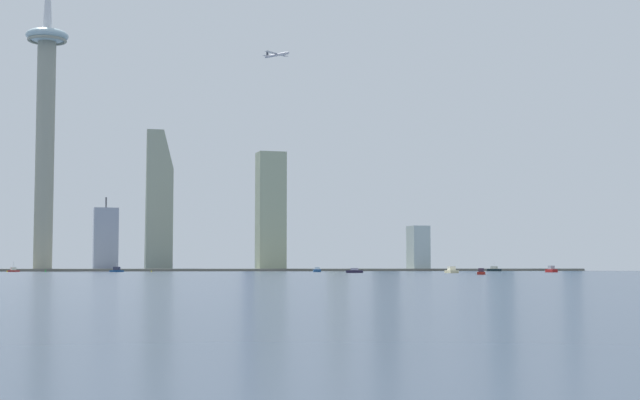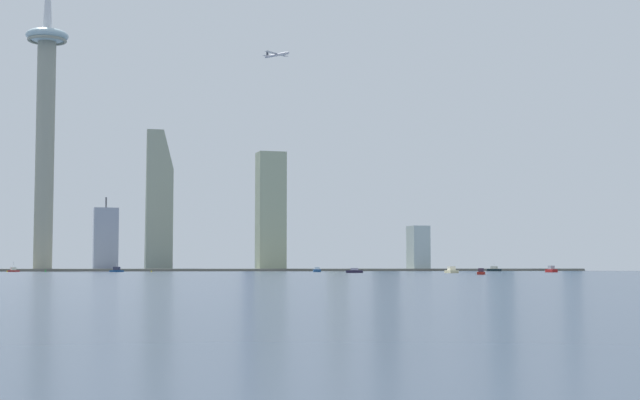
% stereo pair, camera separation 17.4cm
% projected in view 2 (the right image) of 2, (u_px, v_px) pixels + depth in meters
% --- Properties ---
extents(ground_plane, '(6000.00, 6000.00, 0.00)m').
position_uv_depth(ground_plane, '(541.00, 276.00, 438.17)').
color(ground_plane, '#2F3B4C').
extents(waterfront_pier, '(865.45, 58.92, 2.38)m').
position_uv_depth(waterfront_pier, '(277.00, 270.00, 939.14)').
color(waterfront_pier, slate).
rests_on(waterfront_pier, ground).
extents(observation_tower, '(39.88, 39.88, 316.59)m').
position_uv_depth(observation_tower, '(46.00, 112.00, 902.51)').
color(observation_tower, gray).
rests_on(observation_tower, ground).
extents(skyscraper_0, '(17.10, 19.72, 171.58)m').
position_uv_depth(skyscraper_0, '(252.00, 192.00, 1037.12)').
color(skyscraper_0, slate).
rests_on(skyscraper_0, ground).
extents(skyscraper_2, '(20.07, 18.60, 44.99)m').
position_uv_depth(skyscraper_2, '(420.00, 250.00, 1060.36)').
color(skyscraper_2, '#76A3AA').
rests_on(skyscraper_2, ground).
extents(skyscraper_3, '(19.66, 24.44, 83.66)m').
position_uv_depth(skyscraper_3, '(499.00, 236.00, 1095.72)').
color(skyscraper_3, slate).
rests_on(skyscraper_3, ground).
extents(skyscraper_4, '(23.63, 23.55, 72.78)m').
position_uv_depth(skyscraper_4, '(106.00, 240.00, 938.63)').
color(skyscraper_4, '#8996AF').
rests_on(skyscraper_4, ground).
extents(skyscraper_5, '(27.88, 21.25, 159.38)m').
position_uv_depth(skyscraper_5, '(159.00, 198.00, 1004.24)').
color(skyscraper_5, gray).
rests_on(skyscraper_5, ground).
extents(skyscraper_6, '(17.79, 21.88, 45.59)m').
position_uv_depth(skyscraper_6, '(418.00, 248.00, 967.31)').
color(skyscraper_6, '#B0C1C0').
rests_on(skyscraper_6, ground).
extents(skyscraper_7, '(27.66, 23.45, 120.39)m').
position_uv_depth(skyscraper_7, '(271.00, 211.00, 966.72)').
color(skyscraper_7, '#99A789').
rests_on(skyscraper_7, ground).
extents(skyscraper_8, '(12.79, 19.05, 126.71)m').
position_uv_depth(skyscraper_8, '(572.00, 218.00, 1091.19)').
color(skyscraper_8, slate).
rests_on(skyscraper_8, ground).
extents(skyscraper_9, '(16.82, 26.94, 116.30)m').
position_uv_depth(skyscraper_9, '(338.00, 220.00, 1053.78)').
color(skyscraper_9, '#ADB192').
rests_on(skyscraper_9, ground).
extents(skyscraper_10, '(15.93, 27.57, 175.22)m').
position_uv_depth(skyscraper_10, '(501.00, 191.00, 1053.34)').
color(skyscraper_10, slate).
rests_on(skyscraper_10, ground).
extents(skyscraper_11, '(24.09, 19.90, 162.62)m').
position_uv_depth(skyscraper_11, '(386.00, 204.00, 1058.45)').
color(skyscraper_11, slate).
rests_on(skyscraper_11, ground).
extents(skyscraper_12, '(16.92, 27.03, 64.86)m').
position_uv_depth(skyscraper_12, '(469.00, 246.00, 1067.25)').
color(skyscraper_12, '#8AA0B9').
rests_on(skyscraper_12, ground).
extents(boat_0, '(10.16, 14.37, 9.32)m').
position_uv_depth(boat_0, '(494.00, 269.00, 902.32)').
color(boat_0, black).
rests_on(boat_0, ground).
extents(boat_1, '(5.64, 14.23, 5.06)m').
position_uv_depth(boat_1, '(551.00, 270.00, 721.54)').
color(boat_1, '#A81B1B').
rests_on(boat_1, ground).
extents(boat_2, '(9.90, 7.43, 8.30)m').
position_uv_depth(boat_2, '(13.00, 270.00, 777.47)').
color(boat_2, '#AA292A').
rests_on(boat_2, ground).
extents(boat_3, '(8.92, 12.20, 3.38)m').
position_uv_depth(boat_3, '(481.00, 272.00, 504.60)').
color(boat_3, '#AD241C').
rests_on(boat_3, ground).
extents(boat_4, '(10.92, 8.97, 3.35)m').
position_uv_depth(boat_4, '(354.00, 271.00, 649.45)').
color(boat_4, '#221C35').
rests_on(boat_4, ground).
extents(boat_5, '(11.03, 11.68, 7.19)m').
position_uv_depth(boat_5, '(117.00, 270.00, 764.64)').
color(boat_5, navy).
rests_on(boat_5, ground).
extents(boat_6, '(9.65, 17.58, 3.85)m').
position_uv_depth(boat_6, '(317.00, 270.00, 764.97)').
color(boat_6, '#235188').
rests_on(boat_6, ground).
extents(boat_7, '(8.65, 18.66, 4.55)m').
position_uv_depth(boat_7, '(451.00, 271.00, 638.07)').
color(boat_7, beige).
rests_on(boat_7, ground).
extents(channel_buoy_0, '(1.25, 1.25, 1.57)m').
position_uv_depth(channel_buoy_0, '(7.00, 271.00, 765.01)').
color(channel_buoy_0, yellow).
rests_on(channel_buoy_0, ground).
extents(channel_buoy_1, '(1.08, 1.08, 1.69)m').
position_uv_depth(channel_buoy_1, '(151.00, 271.00, 743.86)').
color(channel_buoy_1, yellow).
rests_on(channel_buoy_1, ground).
extents(channel_buoy_2, '(1.03, 1.03, 2.72)m').
position_uv_depth(channel_buoy_2, '(46.00, 270.00, 737.07)').
color(channel_buoy_2, green).
rests_on(channel_buoy_2, ground).
extents(airplane, '(29.03, 28.72, 7.77)m').
position_uv_depth(airplane, '(277.00, 55.00, 987.89)').
color(airplane, silver).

